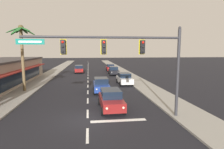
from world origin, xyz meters
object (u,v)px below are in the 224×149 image
at_px(sedan_oncoming_far, 79,69).
at_px(sedan_parked_mid_kerb, 114,71).
at_px(sedan_lead_at_stop_bar, 111,99).
at_px(traffic_signal_mast, 128,53).
at_px(sedan_parked_far_kerb, 124,79).
at_px(palm_left_second, 22,44).
at_px(sedan_third_in_queue, 101,85).
at_px(sedan_parked_nearest_kerb, 110,68).

distance_m(sedan_oncoming_far, sedan_parked_mid_kerb, 8.36).
relative_size(sedan_lead_at_stop_bar, sedan_parked_mid_kerb, 1.01).
distance_m(sedan_lead_at_stop_bar, sedan_parked_mid_kerb, 22.31).
distance_m(traffic_signal_mast, sedan_parked_far_kerb, 14.61).
distance_m(sedan_oncoming_far, palm_left_second, 19.90).
xyz_separation_m(sedan_lead_at_stop_bar, sedan_third_in_queue, (-0.37, 6.77, 0.00)).
bearing_deg(sedan_third_in_queue, palm_left_second, 172.77).
xyz_separation_m(sedan_oncoming_far, sedan_parked_mid_kerb, (7.16, -4.31, 0.00)).
height_order(sedan_oncoming_far, sedan_parked_nearest_kerb, same).
bearing_deg(sedan_parked_mid_kerb, sedan_lead_at_stop_bar, -98.22).
relative_size(sedan_lead_at_stop_bar, sedan_parked_nearest_kerb, 1.00).
bearing_deg(traffic_signal_mast, sedan_parked_far_kerb, 79.83).
distance_m(sedan_parked_nearest_kerb, sedan_parked_mid_kerb, 6.71).
height_order(sedan_lead_at_stop_bar, sedan_parked_mid_kerb, same).
distance_m(sedan_oncoming_far, sedan_parked_nearest_kerb, 7.72).
distance_m(sedan_parked_mid_kerb, palm_left_second, 19.68).
bearing_deg(sedan_parked_nearest_kerb, sedan_lead_at_stop_bar, -96.66).
bearing_deg(sedan_parked_mid_kerb, sedan_oncoming_far, 148.97).
relative_size(traffic_signal_mast, sedan_third_in_queue, 2.51).
distance_m(sedan_third_in_queue, palm_left_second, 10.50).
bearing_deg(sedan_parked_nearest_kerb, sedan_third_in_queue, -99.62).
xyz_separation_m(sedan_parked_mid_kerb, sedan_parked_far_kerb, (0.17, -10.81, 0.00)).
distance_m(traffic_signal_mast, sedan_parked_nearest_kerb, 31.72).
relative_size(traffic_signal_mast, sedan_parked_far_kerb, 2.50).
relative_size(sedan_lead_at_stop_bar, sedan_oncoming_far, 0.99).
bearing_deg(sedan_parked_mid_kerb, sedan_third_in_queue, -103.09).
bearing_deg(sedan_parked_far_kerb, sedan_oncoming_far, 115.85).
bearing_deg(sedan_lead_at_stop_bar, palm_left_second, 140.35).
relative_size(traffic_signal_mast, sedan_parked_nearest_kerb, 2.50).
bearing_deg(traffic_signal_mast, sedan_third_in_queue, 97.55).
bearing_deg(traffic_signal_mast, sedan_parked_nearest_kerb, 85.46).
distance_m(sedan_lead_at_stop_bar, palm_left_second, 13.38).
height_order(traffic_signal_mast, palm_left_second, palm_left_second).
xyz_separation_m(traffic_signal_mast, sedan_third_in_queue, (-1.24, 9.36, -3.93)).
xyz_separation_m(traffic_signal_mast, sedan_oncoming_far, (-4.84, 28.98, -3.93)).
relative_size(sedan_oncoming_far, palm_left_second, 0.57).
bearing_deg(sedan_oncoming_far, sedan_parked_nearest_kerb, 18.14).
xyz_separation_m(sedan_parked_nearest_kerb, sedan_parked_far_kerb, (-0.01, -17.52, 0.00)).
xyz_separation_m(sedan_oncoming_far, sedan_parked_far_kerb, (7.33, -15.12, 0.00)).
distance_m(sedan_oncoming_far, sedan_parked_far_kerb, 16.80).
xyz_separation_m(sedan_parked_nearest_kerb, sedan_parked_mid_kerb, (-0.17, -6.71, 0.00)).
relative_size(sedan_oncoming_far, sedan_parked_far_kerb, 1.01).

